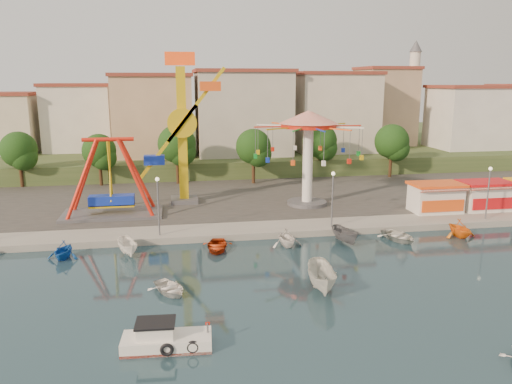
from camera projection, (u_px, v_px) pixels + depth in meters
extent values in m
plane|color=#152F3B|center=(277.00, 295.00, 33.51)|extent=(200.00, 200.00, 0.00)
cube|color=#9E998E|center=(209.00, 156.00, 93.10)|extent=(200.00, 100.00, 0.60)
cube|color=#4C4944|center=(227.00, 191.00, 62.25)|extent=(90.00, 28.00, 0.01)
cube|color=#384C26|center=(207.00, 146.00, 97.65)|extent=(200.00, 60.00, 3.00)
cube|color=#59595E|center=(113.00, 214.00, 51.13)|extent=(10.00, 5.00, 0.30)
cube|color=#1530B9|center=(112.00, 200.00, 50.82)|extent=(4.50, 1.40, 1.00)
cylinder|color=red|center=(108.00, 139.00, 49.46)|extent=(5.00, 0.40, 0.40)
cube|color=#59595E|center=(184.00, 200.00, 56.67)|extent=(3.00, 3.00, 0.50)
cube|color=gold|center=(182.00, 136.00, 55.08)|extent=(1.00, 1.00, 15.00)
cube|color=#EB3D0D|center=(180.00, 59.00, 53.27)|extent=(3.20, 0.50, 1.40)
cylinder|color=gold|center=(182.00, 123.00, 53.98)|extent=(3.20, 0.50, 3.20)
cube|color=gold|center=(196.00, 105.00, 53.62)|extent=(6.51, 0.35, 8.04)
cube|color=#F55015|center=(210.00, 86.00, 53.44)|extent=(2.20, 1.20, 1.00)
cylinder|color=#59595E|center=(307.00, 203.00, 55.50)|extent=(4.40, 4.40, 0.40)
cylinder|color=white|center=(308.00, 165.00, 54.56)|extent=(1.10, 1.10, 9.00)
cylinder|color=red|center=(308.00, 125.00, 53.62)|extent=(6.00, 6.00, 0.50)
cone|color=red|center=(309.00, 117.00, 53.42)|extent=(6.40, 6.40, 1.40)
cube|color=white|center=(435.00, 199.00, 52.26)|extent=(5.00, 3.00, 2.80)
cube|color=#EB5014|center=(437.00, 184.00, 51.92)|extent=(5.40, 3.40, 0.25)
cube|color=red|center=(445.00, 191.00, 50.37)|extent=(5.00, 0.77, 0.43)
cube|color=white|center=(484.00, 197.00, 53.18)|extent=(5.00, 3.00, 2.80)
cube|color=red|center=(486.00, 182.00, 52.84)|extent=(5.40, 3.40, 0.25)
cube|color=red|center=(496.00, 189.00, 51.28)|extent=(5.00, 0.77, 0.43)
cylinder|color=#59595E|center=(158.00, 208.00, 44.05)|extent=(0.14, 0.14, 5.00)
cylinder|color=#59595E|center=(332.00, 201.00, 46.64)|extent=(0.14, 0.14, 5.00)
cylinder|color=#59595E|center=(488.00, 195.00, 49.23)|extent=(0.14, 0.14, 5.00)
cylinder|color=#382314|center=(21.00, 173.00, 64.35)|extent=(0.44, 0.44, 3.60)
sphere|color=black|center=(19.00, 150.00, 63.68)|extent=(4.60, 4.60, 4.60)
cylinder|color=#382314|center=(101.00, 173.00, 65.29)|extent=(0.44, 0.44, 3.40)
sphere|color=black|center=(99.00, 151.00, 64.65)|extent=(4.35, 4.35, 4.35)
cylinder|color=#382314|center=(178.00, 169.00, 66.43)|extent=(0.44, 0.44, 3.92)
sphere|color=black|center=(177.00, 144.00, 65.70)|extent=(5.02, 5.02, 5.02)
cylinder|color=#382314|center=(253.00, 170.00, 66.69)|extent=(0.44, 0.44, 3.66)
sphere|color=black|center=(253.00, 146.00, 66.00)|extent=(4.68, 4.68, 4.68)
cylinder|color=#382314|center=(319.00, 164.00, 71.18)|extent=(0.44, 0.44, 3.80)
sphere|color=black|center=(320.00, 141.00, 70.46)|extent=(4.86, 4.86, 4.86)
cylinder|color=#382314|center=(390.00, 164.00, 71.05)|extent=(0.44, 0.44, 3.77)
sphere|color=black|center=(392.00, 141.00, 70.34)|extent=(4.83, 4.83, 4.83)
cube|color=silver|center=(76.00, 125.00, 77.90)|extent=(12.33, 9.01, 8.63)
cube|color=tan|center=(161.00, 115.00, 80.30)|extent=(11.95, 9.28, 11.23)
cube|color=beige|center=(249.00, 122.00, 79.72)|extent=(12.59, 10.50, 9.20)
cube|color=beige|center=(324.00, 119.00, 85.17)|extent=(10.75, 9.23, 9.24)
cube|color=tan|center=(402.00, 113.00, 85.31)|extent=(12.77, 10.96, 11.21)
cube|color=silver|center=(470.00, 110.00, 85.59)|extent=(8.23, 8.98, 12.36)
cylinder|color=silver|center=(413.00, 98.00, 88.90)|extent=(1.80, 1.80, 16.00)
cylinder|color=#59595E|center=(414.00, 69.00, 87.81)|extent=(2.80, 2.80, 0.30)
cone|color=#59595E|center=(416.00, 46.00, 86.93)|extent=(2.20, 2.20, 2.00)
cube|color=white|center=(167.00, 343.00, 26.87)|extent=(4.89, 2.12, 0.86)
cube|color=red|center=(167.00, 347.00, 26.91)|extent=(4.89, 2.12, 0.15)
cube|color=white|center=(156.00, 331.00, 26.71)|extent=(2.00, 1.55, 0.86)
cube|color=black|center=(155.00, 323.00, 26.61)|extent=(2.20, 1.76, 0.11)
torus|color=black|center=(167.00, 350.00, 25.92)|extent=(0.74, 0.24, 0.73)
torus|color=black|center=(193.00, 347.00, 26.18)|extent=(0.74, 0.24, 0.73)
imported|color=white|center=(170.00, 288.00, 33.83)|extent=(3.57, 3.95, 0.67)
imported|color=silver|center=(322.00, 278.00, 34.10)|extent=(2.41, 4.92, 1.82)
imported|color=#1451B3|center=(63.00, 250.00, 40.25)|extent=(3.02, 3.31, 1.50)
imported|color=white|center=(128.00, 247.00, 41.09)|extent=(2.31, 3.81, 1.38)
imported|color=#B0310E|center=(217.00, 246.00, 42.34)|extent=(3.13, 4.01, 0.76)
imported|color=white|center=(287.00, 238.00, 43.24)|extent=(3.06, 3.40, 1.60)
imported|color=#57585C|center=(345.00, 235.00, 44.12)|extent=(2.15, 3.90, 1.42)
imported|color=silver|center=(399.00, 236.00, 45.01)|extent=(3.69, 4.46, 0.80)
imported|color=orange|center=(460.00, 228.00, 45.88)|extent=(3.08, 3.47, 1.68)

